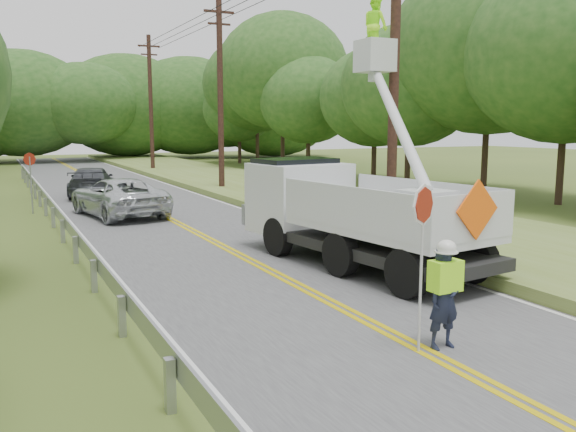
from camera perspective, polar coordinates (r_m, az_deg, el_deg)
name	(u,v)px	position (r m, az deg, el deg)	size (l,w,h in m)	color
ground	(479,381)	(9.05, 17.71, -14.68)	(140.00, 140.00, 0.00)	#415521
road	(186,227)	(21.05, -9.71, -1.06)	(7.20, 96.00, 0.03)	#444446
guardrail	(59,216)	(21.10, -20.98, 0.00)	(0.18, 48.00, 0.77)	#96999E
utility_poles	(278,82)	(25.43, -0.94, 12.61)	(1.60, 43.30, 10.00)	black
tall_grass_verge	(359,210)	(24.00, 6.73, 0.53)	(7.00, 96.00, 0.30)	olive
treeline_right	(377,75)	(38.06, 8.49, 13.15)	(12.27, 52.67, 12.09)	#332319
treeline_horizon	(49,104)	(62.49, -21.76, 9.88)	(57.56, 14.98, 11.36)	#204B19
flagger	(444,290)	(9.76, 14.61, -6.83)	(1.05, 0.40, 2.64)	#191E33
bucket_truck	(337,197)	(15.95, 4.71, 1.77)	(4.17, 7.62, 7.13)	black
suv_silver	(118,197)	(24.12, -15.83, 1.76)	(2.44, 5.30, 1.47)	silver
suv_darkgrey	(92,182)	(31.18, -18.17, 3.11)	(2.00, 4.92, 1.43)	#3C3F45
stop_sign_permanent	(30,174)	(25.79, -23.29, 3.71)	(0.48, 0.24, 2.44)	#96999E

